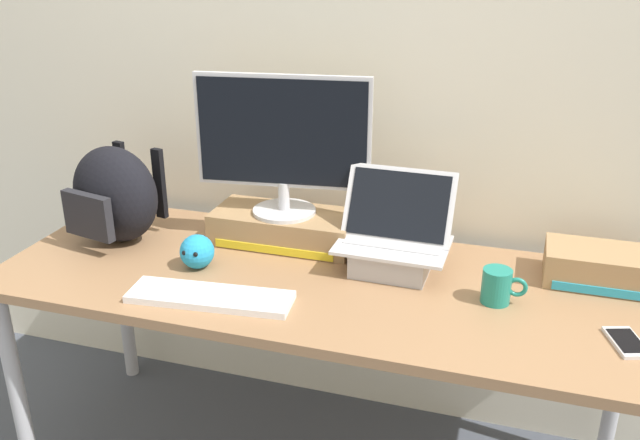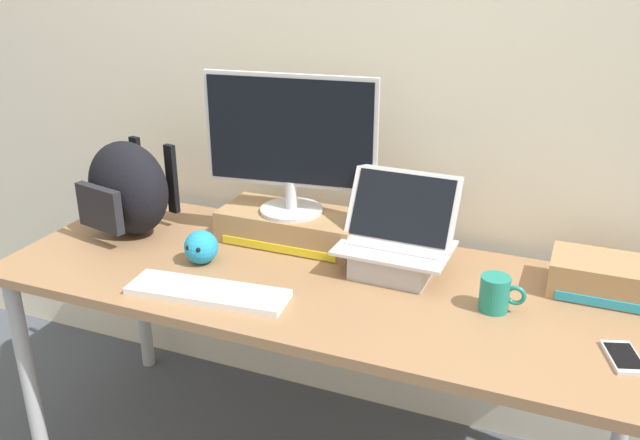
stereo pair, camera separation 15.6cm
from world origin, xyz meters
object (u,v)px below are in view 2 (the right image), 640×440
at_px(external_keyboard, 208,292).
at_px(plush_toy, 201,247).
at_px(desktop_monitor, 290,141).
at_px(cell_phone, 624,357).
at_px(toner_box_cyan, 611,278).
at_px(coffee_mug, 496,293).
at_px(messenger_backpack, 128,189).
at_px(open_laptop, 395,252).
at_px(toner_box_yellow, 292,226).

distance_m(external_keyboard, plush_toy, 0.22).
distance_m(desktop_monitor, cell_phone, 1.10).
bearing_deg(cell_phone, toner_box_cyan, 78.54).
distance_m(cell_phone, plush_toy, 1.19).
relative_size(coffee_mug, toner_box_cyan, 0.38).
height_order(desktop_monitor, messenger_backpack, desktop_monitor).
bearing_deg(coffee_mug, external_keyboard, -163.52).
xyz_separation_m(external_keyboard, plush_toy, (-0.12, 0.17, 0.04)).
distance_m(open_laptop, plush_toy, 0.58).
distance_m(external_keyboard, toner_box_cyan, 1.11).
bearing_deg(plush_toy, external_keyboard, -54.42).
distance_m(messenger_backpack, plush_toy, 0.37).
distance_m(toner_box_yellow, desktop_monitor, 0.28).
distance_m(toner_box_yellow, open_laptop, 0.38).
bearing_deg(open_laptop, plush_toy, -162.26).
bearing_deg(messenger_backpack, desktop_monitor, 27.70).
height_order(open_laptop, cell_phone, open_laptop).
distance_m(coffee_mug, plush_toy, 0.87).
relative_size(messenger_backpack, coffee_mug, 2.84).
xyz_separation_m(toner_box_yellow, desktop_monitor, (0.00, -0.00, 0.28)).
bearing_deg(toner_box_cyan, plush_toy, -167.61).
bearing_deg(desktop_monitor, toner_box_yellow, 92.72).
bearing_deg(messenger_backpack, toner_box_cyan, 17.92).
bearing_deg(plush_toy, desktop_monitor, 53.64).
relative_size(toner_box_yellow, toner_box_cyan, 1.44).
xyz_separation_m(desktop_monitor, cell_phone, (1.00, -0.32, -0.33)).
bearing_deg(toner_box_cyan, open_laptop, -171.56).
relative_size(toner_box_yellow, open_laptop, 1.39).
bearing_deg(open_laptop, coffee_mug, -19.51).
height_order(desktop_monitor, open_laptop, desktop_monitor).
distance_m(toner_box_yellow, toner_box_cyan, 0.96).
distance_m(coffee_mug, toner_box_cyan, 0.35).
xyz_separation_m(messenger_backpack, plush_toy, (0.34, -0.11, -0.10)).
distance_m(cell_phone, toner_box_cyan, 0.33).
distance_m(messenger_backpack, toner_box_cyan, 1.50).
xyz_separation_m(desktop_monitor, plush_toy, (-0.19, -0.25, -0.28)).
distance_m(plush_toy, toner_box_cyan, 1.18).
bearing_deg(messenger_backpack, cell_phone, 5.62).
xyz_separation_m(toner_box_yellow, coffee_mug, (0.68, -0.21, -0.00)).
xyz_separation_m(messenger_backpack, coffee_mug, (1.21, -0.06, -0.11)).
distance_m(toner_box_yellow, messenger_backpack, 0.55).
bearing_deg(open_laptop, toner_box_yellow, 168.04).
bearing_deg(open_laptop, external_keyboard, -140.87).
bearing_deg(cell_phone, messenger_backpack, 154.98).
distance_m(messenger_backpack, coffee_mug, 1.21).
bearing_deg(messenger_backpack, toner_box_yellow, 27.82).
bearing_deg(coffee_mug, desktop_monitor, 163.32).
distance_m(toner_box_yellow, coffee_mug, 0.71).
bearing_deg(plush_toy, toner_box_cyan, 12.39).
xyz_separation_m(toner_box_yellow, plush_toy, (-0.19, -0.25, 0.00)).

